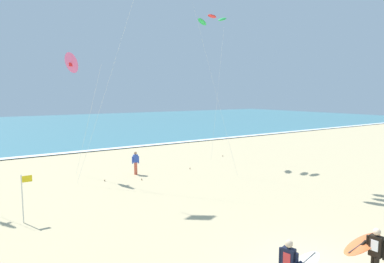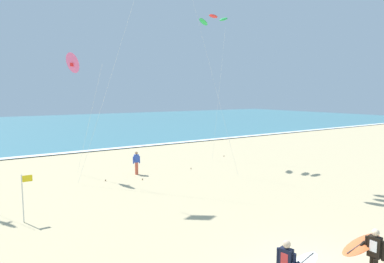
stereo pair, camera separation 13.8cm
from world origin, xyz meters
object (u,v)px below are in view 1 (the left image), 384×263
Objects in this scene: lifeguard_flag at (24,194)px; kite_delta_rose_far at (72,63)px; surfer_lead at (369,248)px; bystander_blue_top at (136,163)px; kite_arc_scarlet_high at (212,20)px.

kite_delta_rose_far is at bearing 60.99° from lifeguard_flag.
bystander_blue_top is (-0.00, 16.07, -0.23)m from surfer_lead.
kite_delta_rose_far is at bearing 100.45° from surfer_lead.
bystander_blue_top is at bearing -33.96° from kite_delta_rose_far.
lifeguard_flag reaches higher than surfer_lead.
lifeguard_flag is (-14.79, -6.25, -10.08)m from kite_arc_scarlet_high.
bystander_blue_top is 0.76× the size of lifeguard_flag.
surfer_lead is 0.25× the size of kite_delta_rose_far.
surfer_lead is at bearing -112.95° from kite_arc_scarlet_high.
kite_delta_rose_far is 3.93× the size of lifeguard_flag.
lifeguard_flag is (-7.61, -5.35, 0.45)m from bystander_blue_top.
surfer_lead is 0.96× the size of lifeguard_flag.
kite_arc_scarlet_high reaches higher than lifeguard_flag.
kite_delta_rose_far reaches higher than lifeguard_flag.
kite_delta_rose_far is at bearing 146.04° from bystander_blue_top.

